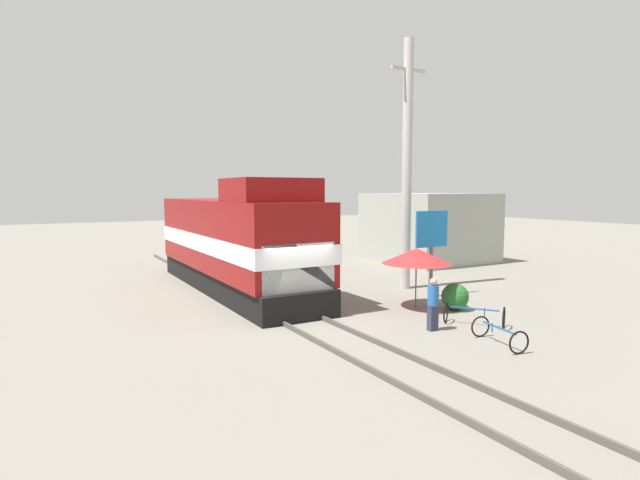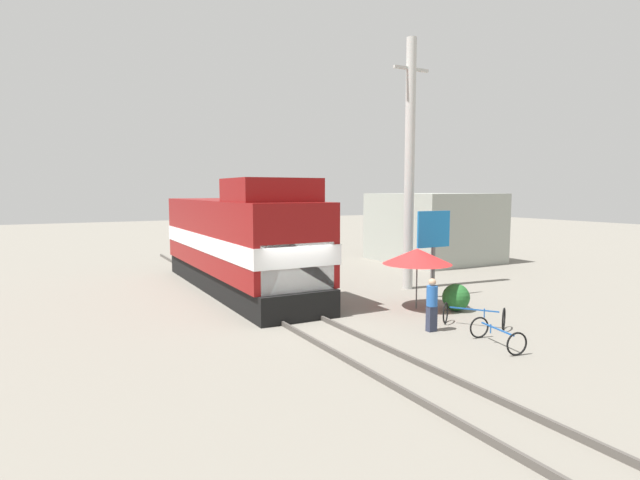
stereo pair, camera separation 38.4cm
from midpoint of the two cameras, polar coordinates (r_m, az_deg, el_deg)
The scene contains 12 objects.
ground_plane at distance 17.00m, azimuth -2.24°, elevation -9.00°, with size 120.00×120.00×0.00m, color slate.
rail_near at distance 16.69m, azimuth -4.47°, elevation -9.03°, with size 0.08×37.91×0.15m, color #4C4742.
rail_far at distance 17.31m, azimuth -0.09°, elevation -8.48°, with size 0.08×37.91×0.15m, color #4C4742.
locomotive at distance 21.57m, azimuth -8.68°, elevation -0.36°, with size 3.19×12.69×4.75m.
utility_pole at distance 22.13m, azimuth 10.69°, elevation 8.45°, with size 1.80×0.43×10.74m.
vendor_umbrella at distance 18.48m, azimuth 11.63°, elevation -1.83°, with size 2.51×2.51×2.22m.
billboard_sign at distance 20.54m, azimuth 13.37°, elevation 0.56°, with size 1.63×0.12×3.50m.
shrub_cluster at distance 18.72m, azimuth 15.85°, elevation -6.32°, with size 0.98×0.98×0.98m, color #236028.
person_bystander at distance 15.78m, azimuth 13.36°, elevation -7.00°, with size 0.34×0.34×1.64m.
bicycle at distance 16.79m, azimuth 17.82°, elevation -8.21°, with size 1.64×1.90×0.69m.
bicycle_spare at distance 14.93m, azimuth 20.27°, elevation -10.13°, with size 0.96×1.79×0.63m.
building_block_distant at distance 31.54m, azimuth 13.18°, elevation 1.44°, with size 6.01×6.54×4.15m, color #999E93.
Camera 2 is at (-7.13, -14.84, 4.29)m, focal length 28.00 mm.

